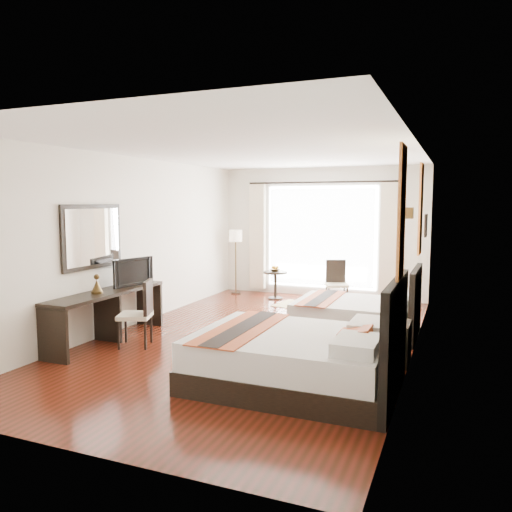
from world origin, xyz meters
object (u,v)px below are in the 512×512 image
at_px(television, 130,272).
at_px(fruit_bowl, 275,270).
at_px(console_desk, 108,316).
at_px(window_chair, 337,292).
at_px(nightstand, 392,342).
at_px(bed_near, 301,357).
at_px(floor_lamp, 236,240).
at_px(side_table, 275,285).
at_px(table_lamp, 393,303).
at_px(vase, 394,321).
at_px(bed_far, 359,314).
at_px(desk_chair, 137,326).

distance_m(television, fruit_bowl, 3.67).
distance_m(console_desk, television, 0.81).
xyz_separation_m(console_desk, fruit_bowl, (1.17, 4.02, 0.24)).
bearing_deg(window_chair, nightstand, 3.51).
xyz_separation_m(bed_near, console_desk, (-3.18, 0.64, 0.05)).
distance_m(nightstand, television, 4.06).
relative_size(console_desk, floor_lamp, 1.53).
distance_m(side_table, window_chair, 1.40).
xyz_separation_m(table_lamp, side_table, (-2.83, 3.28, -0.45)).
bearing_deg(vase, bed_far, 114.93).
bearing_deg(fruit_bowl, bed_near, -66.71).
xyz_separation_m(table_lamp, vase, (0.05, -0.31, -0.18)).
relative_size(bed_far, table_lamp, 5.17).
xyz_separation_m(vase, fruit_bowl, (-2.89, 3.59, 0.04)).
distance_m(bed_near, bed_far, 2.62).
height_order(nightstand, fruit_bowl, fruit_bowl).
distance_m(table_lamp, side_table, 4.35).
relative_size(bed_near, television, 2.95).
xyz_separation_m(table_lamp, desk_chair, (-3.46, -0.78, -0.46)).
bearing_deg(vase, side_table, 128.77).
bearing_deg(bed_far, vase, -65.07).
relative_size(table_lamp, window_chair, 0.40).
relative_size(console_desk, side_table, 3.72).
bearing_deg(window_chair, table_lamp, 4.30).
bearing_deg(side_table, console_desk, -106.36).
bearing_deg(television, fruit_bowl, -4.58).
xyz_separation_m(bed_near, floor_lamp, (-3.04, 4.91, 0.88)).
bearing_deg(vase, television, 178.29).
distance_m(bed_near, vase, 1.41).
distance_m(desk_chair, fruit_bowl, 4.13).
bearing_deg(console_desk, table_lamp, 10.41).
height_order(nightstand, console_desk, console_desk).
bearing_deg(floor_lamp, console_desk, -91.83).
bearing_deg(nightstand, television, -179.33).
relative_size(vase, floor_lamp, 0.10).
bearing_deg(vase, window_chair, 114.16).
distance_m(bed_far, desk_chair, 3.45).
bearing_deg(table_lamp, fruit_bowl, 130.82).
bearing_deg(floor_lamp, window_chair, -11.49).
bearing_deg(vase, nightstand, 103.31).
bearing_deg(nightstand, fruit_bowl, 129.78).
relative_size(floor_lamp, side_table, 2.43).
xyz_separation_m(television, window_chair, (2.54, 3.23, -0.70)).
relative_size(bed_far, fruit_bowl, 9.21).
distance_m(bed_far, console_desk, 3.88).
distance_m(bed_near, side_table, 5.07).
height_order(console_desk, fruit_bowl, console_desk).
bearing_deg(table_lamp, window_chair, 115.48).
height_order(vase, fruit_bowl, vase).
relative_size(television, desk_chair, 0.80).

